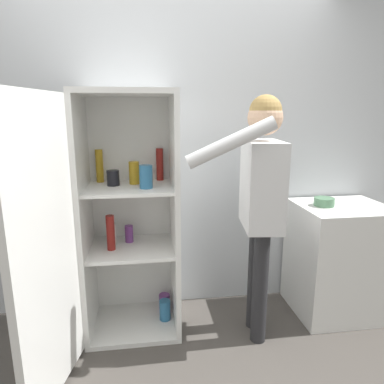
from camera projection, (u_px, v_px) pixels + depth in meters
The scene contains 5 objects.
wall_back at pixel (168, 154), 2.71m from camera, with size 7.00×0.06×2.55m.
refrigerator at pixel (115, 222), 2.34m from camera, with size 0.86×1.21×1.74m.
person at pixel (261, 189), 2.30m from camera, with size 0.69×0.56×1.71m.
counter at pixel (338, 259), 2.75m from camera, with size 0.69×0.59×0.89m.
bowl at pixel (324, 202), 2.63m from camera, with size 0.15×0.15×0.06m.
Camera 1 is at (-0.19, -1.73, 1.60)m, focal length 32.00 mm.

